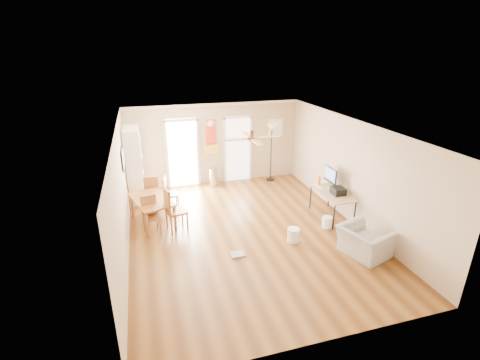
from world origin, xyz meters
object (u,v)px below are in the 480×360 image
object	(u,v)px
dining_chair_right_b	(176,209)
armchair	(364,242)
bookshelf	(134,165)
trash_can	(214,177)
wastebasket_b	(327,222)
torchiere_lamp	(271,153)
computer_desk	(331,205)
dining_chair_near	(151,216)
dining_table	(153,211)
dining_chair_far	(153,191)
dining_chair_right_a	(171,193)
wastebasket_a	(293,235)
printer	(338,191)

from	to	relation	value
dining_chair_right_b	armchair	distance (m)	4.37
bookshelf	armchair	distance (m)	6.38
trash_can	wastebasket_b	distance (m)	4.09
torchiere_lamp	computer_desk	distance (m)	3.10
dining_chair_near	computer_desk	size ratio (longest dim) A/B	0.70
dining_table	wastebasket_b	size ratio (longest dim) A/B	4.80
dining_chair_far	trash_can	bearing A→B (deg)	-143.43
dining_table	dining_chair_right_a	bearing A→B (deg)	55.10
bookshelf	torchiere_lamp	distance (m)	4.34
dining_chair_near	wastebasket_a	world-z (taller)	dining_chair_near
computer_desk	armchair	xyz separation A→B (m)	(-0.22, -1.77, -0.03)
dining_table	wastebasket_b	distance (m)	4.40
computer_desk	trash_can	bearing A→B (deg)	129.81
torchiere_lamp	printer	xyz separation A→B (m)	(0.65, -3.10, -0.16)
wastebasket_b	computer_desk	bearing A→B (deg)	51.75
trash_can	dining_chair_right_a	bearing A→B (deg)	-139.34
trash_can	armchair	bearing A→B (deg)	-64.41
bookshelf	dining_chair_right_b	xyz separation A→B (m)	(0.91, -2.05, -0.53)
wastebasket_a	wastebasket_b	xyz separation A→B (m)	(1.08, 0.37, -0.02)
bookshelf	dining_chair_right_a	size ratio (longest dim) A/B	2.40
torchiere_lamp	wastebasket_a	xyz separation A→B (m)	(-0.88, -3.82, -0.79)
torchiere_lamp	wastebasket_a	bearing A→B (deg)	-102.95
dining_chair_right_a	trash_can	size ratio (longest dim) A/B	1.52
dining_chair_right_b	printer	xyz separation A→B (m)	(4.05, -0.59, 0.24)
dining_chair_right_b	printer	world-z (taller)	dining_chair_right_b
dining_table	printer	size ratio (longest dim) A/B	3.87
dining_table	dining_chair_right_a	world-z (taller)	dining_chair_right_a
trash_can	armchair	size ratio (longest dim) A/B	0.60
trash_can	printer	distance (m)	4.09
computer_desk	printer	world-z (taller)	printer
printer	dining_chair_far	bearing A→B (deg)	158.15
torchiere_lamp	printer	world-z (taller)	torchiere_lamp
wastebasket_a	trash_can	bearing A→B (deg)	105.41
trash_can	armchair	xyz separation A→B (m)	(2.29, -4.78, 0.02)
bookshelf	wastebasket_a	distance (m)	4.90
computer_desk	dining_chair_far	bearing A→B (deg)	156.55
bookshelf	printer	size ratio (longest dim) A/B	6.17
dining_chair_near	wastebasket_b	bearing A→B (deg)	-22.95
computer_desk	wastebasket_b	distance (m)	0.63
dining_chair_right_a	printer	bearing A→B (deg)	-101.25
dining_table	dining_chair_far	bearing A→B (deg)	86.34
dining_chair_far	bookshelf	bearing A→B (deg)	-46.58
trash_can	wastebasket_b	world-z (taller)	trash_can
torchiere_lamp	printer	distance (m)	3.17
bookshelf	dining_chair_far	world-z (taller)	bookshelf
dining_chair_right_a	armchair	size ratio (longest dim) A/B	0.92
dining_chair_far	trash_can	size ratio (longest dim) A/B	1.62
computer_desk	armchair	size ratio (longest dim) A/B	1.34
dining_chair_right_a	computer_desk	size ratio (longest dim) A/B	0.69
torchiere_lamp	printer	size ratio (longest dim) A/B	5.44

